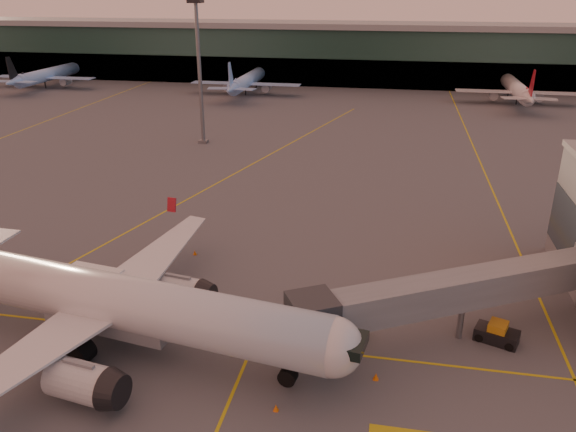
% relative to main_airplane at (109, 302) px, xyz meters
% --- Properties ---
extents(ground, '(600.00, 600.00, 0.00)m').
position_rel_main_airplane_xyz_m(ground, '(6.15, -2.59, -4.15)').
color(ground, '#4C4F54').
rests_on(ground, ground).
extents(taxi_markings, '(100.12, 173.00, 0.01)m').
position_rel_main_airplane_xyz_m(taxi_markings, '(-1.17, 41.90, -4.14)').
color(taxi_markings, gold).
rests_on(taxi_markings, ground).
extents(terminal, '(400.00, 20.00, 17.60)m').
position_rel_main_airplane_xyz_m(terminal, '(6.15, 139.20, 4.61)').
color(terminal, '#19382D').
rests_on(terminal, ground).
extents(mast_west_near, '(2.40, 2.40, 25.60)m').
position_rel_main_airplane_xyz_m(mast_west_near, '(-13.85, 63.41, 10.71)').
color(mast_west_near, slate).
rests_on(mast_west_near, ground).
extents(distant_aircraft_row, '(350.00, 34.00, 13.00)m').
position_rel_main_airplane_xyz_m(distant_aircraft_row, '(16.99, 115.41, -4.15)').
color(distant_aircraft_row, '#98C1FF').
rests_on(distant_aircraft_row, ground).
extents(main_airplane, '(42.20, 38.25, 12.77)m').
position_rel_main_airplane_xyz_m(main_airplane, '(0.00, 0.00, 0.00)').
color(main_airplane, silver).
rests_on(main_airplane, ground).
extents(jet_bridge, '(28.33, 17.67, 6.18)m').
position_rel_main_airplane_xyz_m(jet_bridge, '(29.37, 7.36, 0.23)').
color(jet_bridge, slate).
rests_on(jet_bridge, ground).
extents(catering_truck, '(5.47, 3.06, 4.03)m').
position_rel_main_airplane_xyz_m(catering_truck, '(-4.14, 4.92, -1.86)').
color(catering_truck, '#B7491A').
rests_on(catering_truck, ground).
extents(gpu_cart, '(2.42, 1.58, 1.35)m').
position_rel_main_airplane_xyz_m(gpu_cart, '(18.94, 5.28, -3.49)').
color(gpu_cart, '#C78518').
rests_on(gpu_cart, ground).
extents(pushback_tug, '(3.87, 2.94, 1.77)m').
position_rel_main_airplane_xyz_m(pushback_tug, '(31.01, 6.54, -3.43)').
color(pushback_tug, black).
rests_on(pushback_tug, ground).
extents(cone_nose, '(0.46, 0.46, 0.58)m').
position_rel_main_airplane_xyz_m(cone_nose, '(21.36, -0.33, -3.87)').
color(cone_nose, orange).
rests_on(cone_nose, ground).
extents(cone_wing_left, '(0.42, 0.42, 0.53)m').
position_rel_main_airplane_xyz_m(cone_wing_left, '(0.73, 17.37, -3.89)').
color(cone_wing_left, orange).
rests_on(cone_wing_left, ground).
extents(cone_fwd, '(0.41, 0.41, 0.52)m').
position_rel_main_airplane_xyz_m(cone_fwd, '(14.64, -5.02, -3.90)').
color(cone_fwd, orange).
rests_on(cone_fwd, ground).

